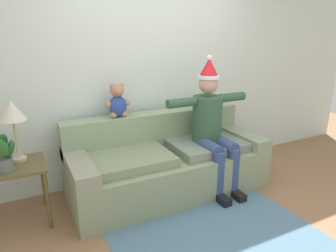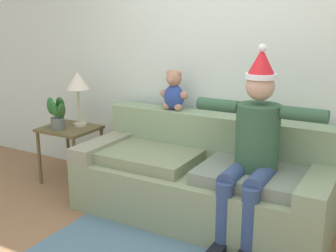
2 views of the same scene
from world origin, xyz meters
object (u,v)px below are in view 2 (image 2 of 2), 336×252
at_px(couch, 203,179).
at_px(candle_tall, 56,110).
at_px(table_lamp, 78,83).
at_px(potted_plant, 57,113).
at_px(person_seated, 253,144).
at_px(side_table, 70,136).
at_px(teddy_bear, 174,92).

distance_m(couch, candle_tall, 1.76).
xyz_separation_m(table_lamp, potted_plant, (-0.11, -0.21, -0.28)).
xyz_separation_m(person_seated, table_lamp, (-1.98, 0.29, 0.28)).
bearing_deg(side_table, candle_tall, -172.58).
height_order(side_table, table_lamp, table_lamp).
bearing_deg(candle_tall, teddy_bear, 12.90).
distance_m(person_seated, teddy_bear, 1.08).
relative_size(person_seated, candle_tall, 5.89).
bearing_deg(potted_plant, person_seated, -2.19).
height_order(couch, table_lamp, table_lamp).
bearing_deg(person_seated, table_lamp, 171.71).
height_order(person_seated, teddy_bear, person_seated).
distance_m(teddy_bear, table_lamp, 1.05).
height_order(potted_plant, candle_tall, potted_plant).
height_order(teddy_bear, table_lamp, teddy_bear).
relative_size(couch, teddy_bear, 5.75).
height_order(couch, person_seated, person_seated).
bearing_deg(candle_tall, table_lamp, 29.34).
distance_m(person_seated, table_lamp, 2.02).
bearing_deg(potted_plant, side_table, 63.17).
bearing_deg(couch, teddy_bear, 147.61).
height_order(table_lamp, candle_tall, table_lamp).
distance_m(side_table, table_lamp, 0.56).
xyz_separation_m(person_seated, teddy_bear, (-0.94, 0.46, 0.25)).
relative_size(couch, person_seated, 1.44).
relative_size(teddy_bear, candle_tall, 1.47).
xyz_separation_m(table_lamp, candle_tall, (-0.21, -0.12, -0.29)).
height_order(teddy_bear, side_table, teddy_bear).
height_order(couch, candle_tall, candle_tall).
bearing_deg(couch, potted_plant, -176.88).
relative_size(person_seated, table_lamp, 2.66).
distance_m(teddy_bear, potted_plant, 1.24).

